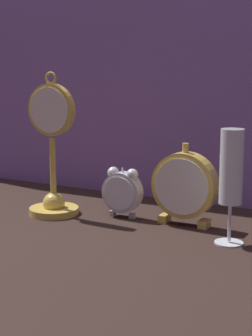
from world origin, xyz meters
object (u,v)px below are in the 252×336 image
pocket_watch_on_stand (53,164)px  mantel_clock_silver (185,186)px  alarm_clock_twin_bell (122,190)px  champagne_flute (231,174)px

pocket_watch_on_stand → mantel_clock_silver: 0.32m
alarm_clock_twin_bell → champagne_flute: bearing=-14.2°
alarm_clock_twin_bell → mantel_clock_silver: (0.15, 0.01, 0.02)m
mantel_clock_silver → champagne_flute: 0.16m
pocket_watch_on_stand → alarm_clock_twin_bell: (0.16, 0.05, -0.06)m
alarm_clock_twin_bell → pocket_watch_on_stand: bearing=-161.3°
mantel_clock_silver → champagne_flute: size_ratio=0.80×
alarm_clock_twin_bell → mantel_clock_silver: 0.15m
alarm_clock_twin_bell → mantel_clock_silver: bearing=2.2°
pocket_watch_on_stand → alarm_clock_twin_bell: size_ratio=2.86×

